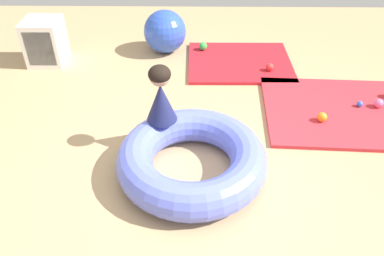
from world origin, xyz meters
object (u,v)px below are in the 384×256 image
Objects in this scene: inflatable_cushion at (192,159)px; exercise_ball_large at (165,31)px; child_in_navy at (161,94)px; play_ball_orange at (322,117)px; play_ball_pink at (379,103)px; storage_cube at (45,43)px; play_ball_green at (203,46)px; play_ball_blue at (360,104)px; play_ball_red at (270,67)px.

inflatable_cushion is 2.41m from exercise_ball_large.
child_in_navy reaches higher than play_ball_orange.
play_ball_orange is at bearing -158.49° from play_ball_pink.
inflatable_cushion is 2.20m from play_ball_pink.
inflatable_cushion is at bearing -153.46° from play_ball_pink.
exercise_ball_large reaches higher than storage_cube.
storage_cube is (-1.87, 2.02, 0.12)m from inflatable_cushion.
play_ball_green is at bearing -4.93° from exercise_ball_large.
exercise_ball_large is at bearing 149.52° from play_ball_pink.
storage_cube is (-3.85, 1.03, 0.19)m from play_ball_pink.
child_in_navy is 8.53× the size of play_ball_blue.
play_ball_orange is 0.54m from play_ball_blue.
child_in_navy is 4.95× the size of play_ball_green.
storage_cube is at bearing 178.74° from child_in_navy.
play_ball_orange is (1.58, 0.36, -0.48)m from child_in_navy.
play_ball_red is 2.83m from storage_cube.
play_ball_pink is at bearing 59.99° from child_in_navy.
play_ball_red is 0.17× the size of storage_cube.
inflatable_cushion is 13.28× the size of play_ball_red.
inflatable_cushion is at bearing -150.84° from play_ball_blue.
play_ball_orange is 0.18× the size of exercise_ball_large.
play_ball_orange reaches higher than play_ball_blue.
inflatable_cushion is 2.04m from play_ball_blue.
play_ball_orange is at bearing -53.50° from play_ball_green.
inflatable_cushion is 13.07× the size of play_ball_orange.
exercise_ball_large reaches higher than inflatable_cushion.
inflatable_cushion reaches higher than play_ball_pink.
play_ball_pink reaches higher than play_ball_blue.
play_ball_blue is 0.65× the size of play_ball_pink.
play_ball_pink is 0.17× the size of storage_cube.
child_in_navy is at bearing -164.60° from play_ball_pink.
child_in_navy is at bearing -130.74° from play_ball_red.
play_ball_red is 1.30m from play_ball_pink.
play_ball_pink is 2.74m from exercise_ball_large.
inflatable_cushion reaches higher than play_ball_red.
play_ball_pink is 0.17× the size of exercise_ball_large.
child_in_navy is 2.06m from play_ball_green.
play_ball_green is at bearing 145.35° from play_ball_red.
play_ball_blue is at bearing -42.44° from play_ball_red.
play_ball_blue is (2.05, 0.63, -0.50)m from child_in_navy.
storage_cube is at bearing -171.10° from play_ball_green.
child_in_navy reaches higher than play_ball_red.
play_ball_pink is at bearing 21.51° from play_ball_orange.
play_ball_red is (0.93, 1.77, -0.07)m from inflatable_cushion.
exercise_ball_large reaches higher than play_ball_green.
child_in_navy is 0.96× the size of storage_cube.
storage_cube reaches higher than play_ball_blue.
play_ball_green is (0.12, 2.33, -0.06)m from inflatable_cushion.
play_ball_red is at bearing -5.08° from storage_cube.
play_ball_pink is (2.24, 0.62, -0.48)m from child_in_navy.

